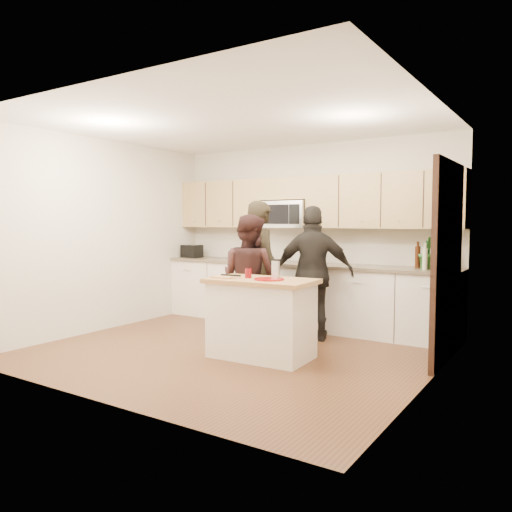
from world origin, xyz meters
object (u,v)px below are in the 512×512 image
Objects in this scene: island at (261,318)px; toaster at (192,251)px; woman_right at (314,273)px; woman_left at (261,268)px; woman_center at (249,279)px.

toaster reaches higher than island.
island is at bearing 60.26° from woman_right.
woman_left is 1.04× the size of woman_right.
toaster is (-2.47, 1.73, 0.59)m from island.
woman_left reaches higher than woman_right.
woman_left reaches higher than toaster.
toaster is 2.68m from woman_right.
toaster is at bearing -37.41° from woman_right.
woman_left is 0.75m from woman_right.
woman_center is at bearing 15.60° from woman_right.
woman_left is at bearing -21.92° from toaster.
toaster is 2.28m from woman_center.
woman_center is at bearing 132.55° from woman_left.
woman_center is 0.85m from woman_right.
toaster is 2.00m from woman_left.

